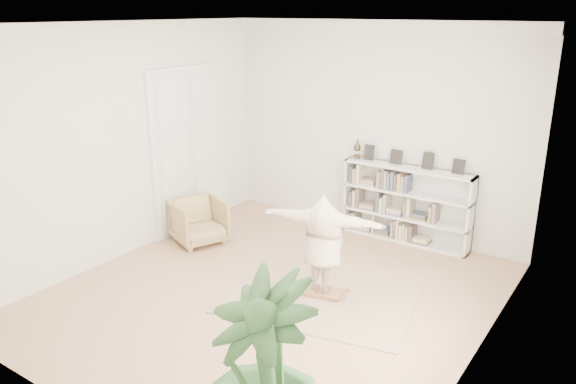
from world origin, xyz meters
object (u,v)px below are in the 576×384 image
object	(u,v)px
armchair	(199,221)
rocker_board	(322,291)
houseplant	(263,379)
bookshelf	(406,205)
person	(323,241)

from	to	relation	value
armchair	rocker_board	distance (m)	2.74
armchair	houseplant	distance (m)	5.11
bookshelf	armchair	world-z (taller)	bookshelf
bookshelf	armchair	size ratio (longest dim) A/B	2.70
bookshelf	houseplant	size ratio (longest dim) A/B	1.22
armchair	rocker_board	world-z (taller)	armchair
person	houseplant	world-z (taller)	houseplant
rocker_board	houseplant	world-z (taller)	houseplant
rocker_board	houseplant	bearing A→B (deg)	-80.55
armchair	person	size ratio (longest dim) A/B	0.48
armchair	houseplant	bearing A→B (deg)	-108.39
armchair	rocker_board	size ratio (longest dim) A/B	1.46
houseplant	armchair	bearing A→B (deg)	138.84
person	houseplant	distance (m)	3.11
armchair	rocker_board	bearing A→B (deg)	-76.95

